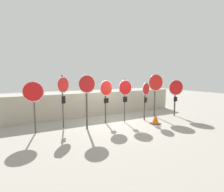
% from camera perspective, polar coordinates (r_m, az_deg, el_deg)
% --- Properties ---
extents(ground_plane, '(40.00, 40.00, 0.00)m').
position_cam_1_polar(ground_plane, '(9.02, 1.38, -8.57)').
color(ground_plane, gray).
extents(fence_back, '(10.39, 0.12, 1.38)m').
position_cam_1_polar(fence_back, '(10.48, -3.59, -2.57)').
color(fence_back, '#A89E89').
rests_on(fence_back, ground).
extents(stop_sign_0, '(0.81, 0.26, 2.14)m').
position_cam_1_polar(stop_sign_0, '(7.71, -24.28, 0.30)').
color(stop_sign_0, '#474238').
rests_on(stop_sign_0, ground).
extents(stop_sign_1, '(0.62, 0.40, 2.40)m').
position_cam_1_polar(stop_sign_1, '(8.09, -15.69, 1.94)').
color(stop_sign_1, '#474238').
rests_on(stop_sign_1, ground).
extents(stop_sign_2, '(0.79, 0.15, 2.40)m').
position_cam_1_polar(stop_sign_2, '(7.71, -8.21, 1.46)').
color(stop_sign_2, '#474238').
rests_on(stop_sign_2, ground).
extents(stop_sign_3, '(0.75, 0.20, 2.14)m').
position_cam_1_polar(stop_sign_3, '(8.59, -1.96, 1.00)').
color(stop_sign_3, '#474238').
rests_on(stop_sign_3, ground).
extents(stop_sign_4, '(0.77, 0.11, 2.24)m').
position_cam_1_polar(stop_sign_4, '(8.82, 4.33, 1.84)').
color(stop_sign_4, '#474238').
rests_on(stop_sign_4, ground).
extents(stop_sign_5, '(0.64, 0.25, 2.01)m').
position_cam_1_polar(stop_sign_5, '(9.35, 10.89, 0.72)').
color(stop_sign_5, '#474238').
rests_on(stop_sign_5, ground).
extents(stop_sign_6, '(0.95, 0.20, 2.46)m').
position_cam_1_polar(stop_sign_6, '(10.31, 14.01, 3.00)').
color(stop_sign_6, '#474238').
rests_on(stop_sign_6, ground).
extents(stop_sign_7, '(0.86, 0.31, 2.13)m').
position_cam_1_polar(stop_sign_7, '(10.86, 20.09, 1.52)').
color(stop_sign_7, '#474238').
rests_on(stop_sign_7, ground).
extents(traffic_cone_0, '(0.43, 0.43, 0.47)m').
position_cam_1_polar(traffic_cone_0, '(8.95, 14.02, -7.33)').
color(traffic_cone_0, black).
rests_on(traffic_cone_0, ground).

